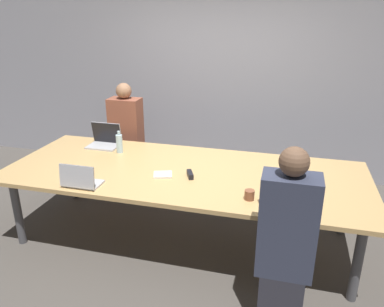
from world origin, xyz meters
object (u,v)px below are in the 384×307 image
(laptop_far_left, at_px, (105,139))
(person_near_right, at_px, (286,243))
(stapler, at_px, (190,174))
(bottle_far_left, at_px, (119,143))
(laptop_near_left, at_px, (80,180))
(cup_near_right, at_px, (249,195))
(person_far_left, at_px, (127,139))
(laptop_near_right, at_px, (284,198))

(laptop_far_left, height_order, person_near_right, person_near_right)
(laptop_far_left, xyz_separation_m, stapler, (1.19, -0.60, -0.05))
(bottle_far_left, xyz_separation_m, laptop_near_left, (0.04, -0.89, -0.04))
(laptop_far_left, relative_size, cup_near_right, 4.28)
(person_far_left, bearing_deg, laptop_near_right, -35.57)
(laptop_near_left, bearing_deg, bottle_far_left, -87.59)
(laptop_far_left, xyz_separation_m, person_far_left, (0.03, 0.51, -0.16))
(bottle_far_left, relative_size, laptop_near_right, 0.73)
(laptop_near_right, height_order, person_near_right, person_near_right)
(laptop_far_left, relative_size, laptop_near_left, 1.07)
(laptop_near_right, bearing_deg, cup_near_right, -5.89)
(person_far_left, xyz_separation_m, laptop_near_right, (2.03, -1.45, 0.15))
(laptop_near_right, relative_size, person_near_right, 0.24)
(laptop_near_right, bearing_deg, laptop_far_left, -24.40)
(bottle_far_left, height_order, cup_near_right, bottle_far_left)
(person_near_right, height_order, stapler, person_near_right)
(laptop_near_left, bearing_deg, cup_near_right, -174.40)
(person_near_right, distance_m, cup_near_right, 0.57)
(laptop_far_left, xyz_separation_m, bottle_far_left, (0.26, -0.16, 0.03))
(bottle_far_left, xyz_separation_m, stapler, (0.93, -0.43, -0.08))
(laptop_far_left, height_order, laptop_near_right, laptop_far_left)
(bottle_far_left, bearing_deg, person_far_left, 108.60)
(person_far_left, relative_size, cup_near_right, 16.90)
(stapler, bearing_deg, cup_near_right, -51.99)
(person_near_right, distance_m, laptop_near_left, 1.84)
(bottle_far_left, xyz_separation_m, cup_near_right, (1.52, -0.74, -0.07))
(laptop_far_left, bearing_deg, laptop_near_left, -74.12)
(stapler, bearing_deg, bottle_far_left, 130.43)
(laptop_far_left, distance_m, person_near_right, 2.51)
(person_far_left, height_order, cup_near_right, person_far_left)
(person_far_left, xyz_separation_m, bottle_far_left, (0.23, -0.68, 0.19))
(stapler, bearing_deg, laptop_far_left, 128.85)
(laptop_far_left, bearing_deg, cup_near_right, -26.92)
(person_near_right, distance_m, stapler, 1.20)
(laptop_far_left, xyz_separation_m, cup_near_right, (1.78, -0.91, -0.03))
(person_near_right, xyz_separation_m, stapler, (-0.91, 0.76, 0.10))
(person_far_left, bearing_deg, laptop_far_left, -93.78)
(bottle_far_left, relative_size, stapler, 1.61)
(cup_near_right, relative_size, stapler, 0.54)
(bottle_far_left, relative_size, laptop_near_left, 0.75)
(bottle_far_left, height_order, person_near_right, person_near_right)
(person_far_left, distance_m, bottle_far_left, 0.74)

